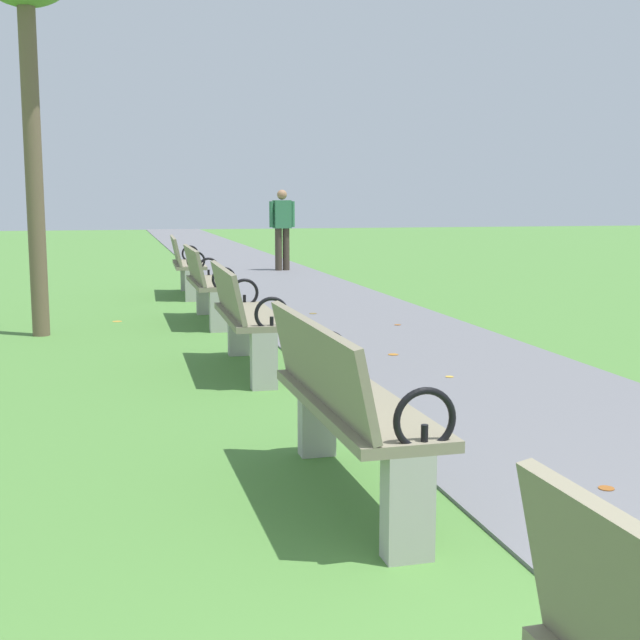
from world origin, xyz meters
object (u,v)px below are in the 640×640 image
object	(u,v)px
park_bench_2	(344,403)
park_bench_3	(244,315)
park_bench_4	(206,282)
park_bench_5	(185,264)
pedestrian_walking	(282,225)

from	to	relation	value
park_bench_2	park_bench_3	xyz separation A→B (m)	(-0.00, 3.24, 0.00)
park_bench_2	park_bench_4	size ratio (longest dim) A/B	1.00
park_bench_5	park_bench_2	bearing A→B (deg)	-90.00
pedestrian_walking	park_bench_5	bearing A→B (deg)	-119.97
park_bench_2	park_bench_4	world-z (taller)	same
park_bench_2	park_bench_3	bearing A→B (deg)	90.00
park_bench_5	pedestrian_walking	world-z (taller)	pedestrian_walking
park_bench_3	pedestrian_walking	distance (m)	10.05
park_bench_4	park_bench_5	size ratio (longest dim) A/B	0.99
park_bench_4	park_bench_5	distance (m)	2.89
park_bench_3	park_bench_4	size ratio (longest dim) A/B	1.00
park_bench_2	park_bench_3	world-z (taller)	same
park_bench_2	park_bench_4	distance (m)	6.17
park_bench_2	park_bench_3	size ratio (longest dim) A/B	1.00
park_bench_2	pedestrian_walking	distance (m)	13.22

